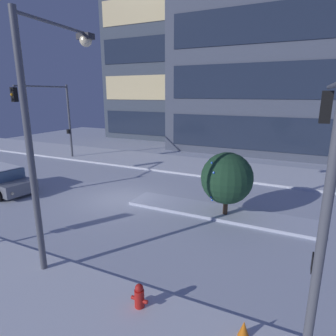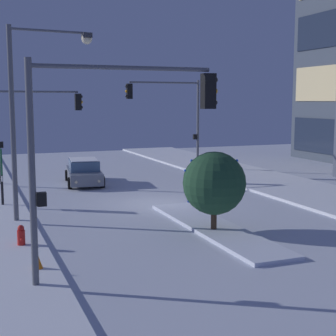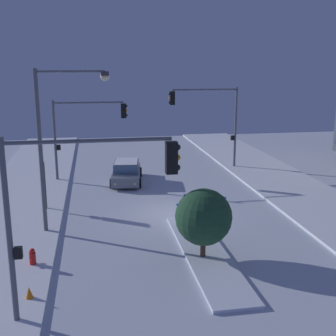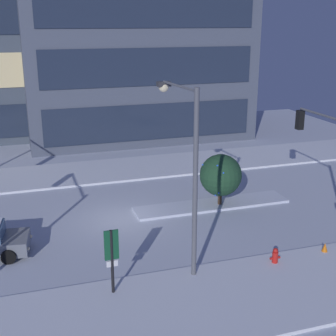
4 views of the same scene
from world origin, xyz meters
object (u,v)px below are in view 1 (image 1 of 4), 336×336
traffic_light_corner_far_left (49,109)px  street_lamp_arched (49,110)px  decorated_tree_median (227,178)px  car_near (0,180)px  construction_cone (244,331)px  fire_hydrant (139,298)px  traffic_light_corner_near_right (326,157)px

traffic_light_corner_far_left → street_lamp_arched: street_lamp_arched is taller
street_lamp_arched → decorated_tree_median: size_ratio=2.55×
car_near → construction_cone: (15.05, -4.55, -0.44)m
traffic_light_corner_far_left → construction_cone: size_ratio=11.51×
fire_hydrant → construction_cone: bearing=4.6°
traffic_light_corner_far_left → decorated_tree_median: size_ratio=2.07×
car_near → street_lamp_arched: size_ratio=0.62×
street_lamp_arched → traffic_light_corner_far_left: bearing=41.9°
traffic_light_corner_near_right → fire_hydrant: traffic_light_corner_near_right is taller
fire_hydrant → car_near: bearing=158.9°
car_near → traffic_light_corner_near_right: 16.90m
traffic_light_corner_far_left → car_near: bearing=22.8°
decorated_tree_median → construction_cone: decorated_tree_median is taller
traffic_light_corner_near_right → car_near: bearing=80.6°
decorated_tree_median → construction_cone: 7.26m
decorated_tree_median → construction_cone: (2.22, -6.73, -1.60)m
construction_cone → traffic_light_corner_near_right: bearing=55.5°
traffic_light_corner_near_right → decorated_tree_median: 6.42m
construction_cone → street_lamp_arched: bearing=172.4°
car_near → street_lamp_arched: bearing=-16.0°
traffic_light_corner_near_right → construction_cone: (-1.28, -1.86, -3.89)m
street_lamp_arched → fire_hydrant: size_ratio=9.61×
traffic_light_corner_near_right → fire_hydrant: bearing=117.7°
decorated_tree_median → traffic_light_corner_near_right: bearing=-54.3°
fire_hydrant → decorated_tree_median: size_ratio=0.27×
traffic_light_corner_near_right → decorated_tree_median: (-3.49, 4.87, -2.29)m
car_near → decorated_tree_median: (12.83, 2.18, 1.16)m
traffic_light_corner_far_left → construction_cone: bearing=57.8°
traffic_light_corner_near_right → decorated_tree_median: traffic_light_corner_near_right is taller
street_lamp_arched → traffic_light_corner_near_right: bearing=-88.5°
car_near → traffic_light_corner_near_right: (16.32, -2.69, 3.46)m
decorated_tree_median → street_lamp_arched: bearing=-125.9°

